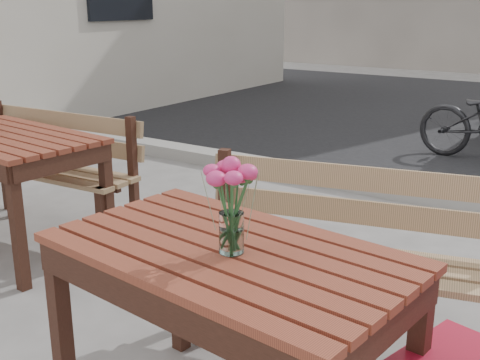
# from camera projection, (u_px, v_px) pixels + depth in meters

# --- Properties ---
(main_table) EXTENTS (1.30, 0.85, 0.76)m
(main_table) POSITION_uv_depth(u_px,v_px,m) (228.00, 281.00, 2.06)
(main_table) COLOR maroon
(main_table) RESTS_ON ground
(main_bench) EXTENTS (1.49, 0.76, 0.89)m
(main_bench) POSITION_uv_depth(u_px,v_px,m) (354.00, 236.00, 2.71)
(main_bench) COLOR olive
(main_bench) RESTS_ON ground
(main_vase) EXTENTS (0.18, 0.18, 0.32)m
(main_vase) POSITION_uv_depth(u_px,v_px,m) (231.00, 194.00, 1.92)
(main_vase) COLOR white
(main_vase) RESTS_ON main_table
(second_table) EXTENTS (1.29, 0.83, 0.76)m
(second_table) POSITION_uv_depth(u_px,v_px,m) (8.00, 154.00, 3.77)
(second_table) COLOR maroon
(second_table) RESTS_ON ground
(second_bench) EXTENTS (1.42, 0.50, 0.87)m
(second_bench) POSITION_uv_depth(u_px,v_px,m) (54.00, 156.00, 4.17)
(second_bench) COLOR olive
(second_bench) RESTS_ON ground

